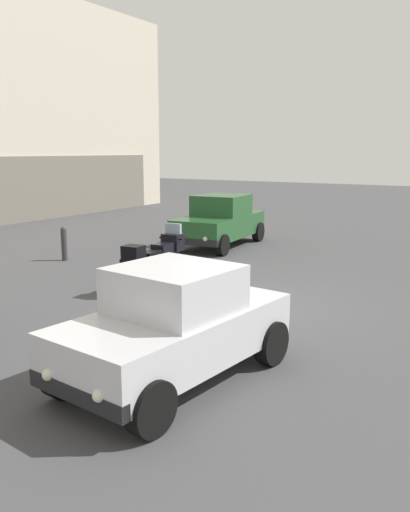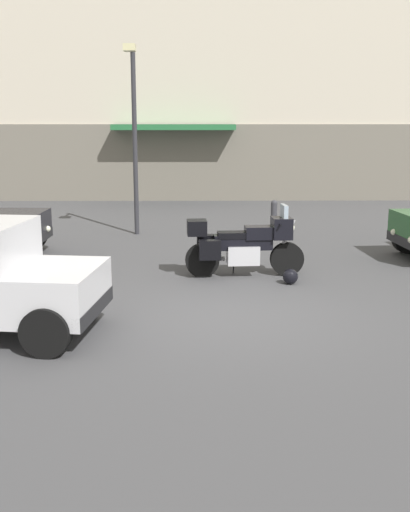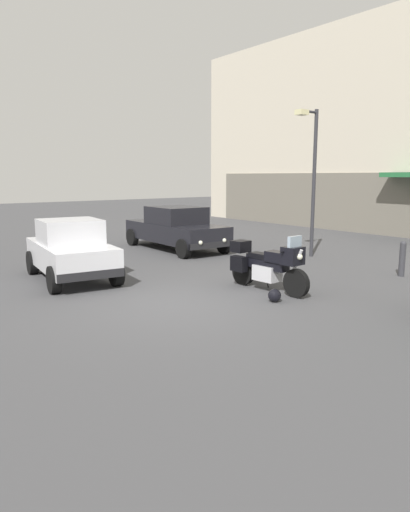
{
  "view_description": "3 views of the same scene",
  "coord_description": "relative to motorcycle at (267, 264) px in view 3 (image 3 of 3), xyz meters",
  "views": [
    {
      "loc": [
        -9.06,
        -4.75,
        3.04
      ],
      "look_at": [
        -0.19,
        0.63,
        0.98
      ],
      "focal_mm": 37.41,
      "sensor_mm": 36.0,
      "label": 1
    },
    {
      "loc": [
        -0.45,
        -9.01,
        2.87
      ],
      "look_at": [
        -0.35,
        0.49,
        0.78
      ],
      "focal_mm": 42.85,
      "sensor_mm": 36.0,
      "label": 2
    },
    {
      "loc": [
        7.93,
        -5.33,
        2.65
      ],
      "look_at": [
        0.29,
        0.52,
        0.99
      ],
      "focal_mm": 32.63,
      "sensor_mm": 36.0,
      "label": 3
    }
  ],
  "objects": [
    {
      "name": "ground_plane",
      "position": [
        -0.38,
        -2.26,
        -0.62
      ],
      "size": [
        80.0,
        80.0,
        0.0
      ],
      "primitive_type": "plane",
      "color": "#424244"
    },
    {
      "name": "motorcycle",
      "position": [
        0.0,
        0.0,
        0.0
      ],
      "size": [
        2.26,
        0.79,
        1.36
      ],
      "rotation": [
        0.0,
        0.0,
        0.07
      ],
      "color": "black",
      "rests_on": "ground"
    },
    {
      "name": "helmet",
      "position": [
        0.83,
        -0.59,
        -0.48
      ],
      "size": [
        0.28,
        0.28,
        0.28
      ],
      "primitive_type": "sphere",
      "color": "black",
      "rests_on": "ground"
    },
    {
      "name": "car_sedan_far",
      "position": [
        -6.46,
        1.78,
        0.16
      ],
      "size": [
        4.62,
        2.01,
        1.56
      ],
      "rotation": [
        0.0,
        0.0,
        -0.03
      ],
      "color": "black",
      "rests_on": "ground"
    },
    {
      "name": "car_compact_side",
      "position": [
        -3.89,
        -3.18,
        0.15
      ],
      "size": [
        3.6,
        2.05,
        1.56
      ],
      "rotation": [
        0.0,
        0.0,
        3.03
      ],
      "color": "silver",
      "rests_on": "ground"
    },
    {
      "name": "streetlamp_curbside",
      "position": [
        -2.45,
        4.37,
        2.26
      ],
      "size": [
        0.28,
        0.94,
        4.73
      ],
      "color": "#2D2D33",
      "rests_on": "ground"
    },
    {
      "name": "bollard_curbside",
      "position": [
        1.07,
        3.98,
        -0.11
      ],
      "size": [
        0.16,
        0.16,
        0.96
      ],
      "color": "#333338",
      "rests_on": "ground"
    }
  ]
}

